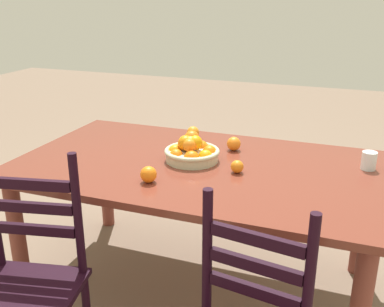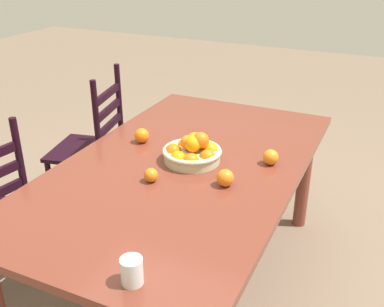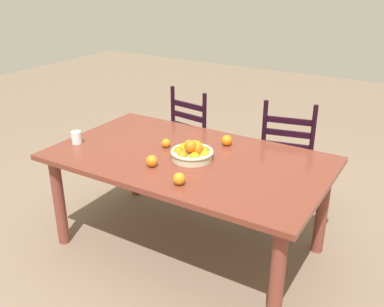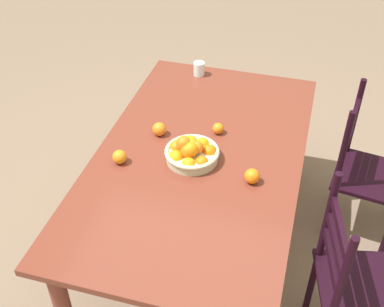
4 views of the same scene
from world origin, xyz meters
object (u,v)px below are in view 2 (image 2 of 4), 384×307
Objects in this scene: chair_near_window at (92,149)px; dining_table at (183,180)px; orange_loose_0 at (271,157)px; drinking_glass at (132,271)px; fruit_bowl at (193,151)px; orange_loose_3 at (151,175)px; orange_loose_1 at (225,178)px; orange_loose_2 at (142,136)px.

dining_table is at bearing 52.14° from chair_near_window.
orange_loose_0 is 0.82× the size of drinking_glass.
fruit_bowl is 0.28m from orange_loose_3.
chair_near_window is 12.90× the size of orange_loose_1.
fruit_bowl reaches higher than orange_loose_0.
orange_loose_3 is 0.66m from drinking_glass.
fruit_bowl is at bearing 12.46° from drinking_glass.
orange_loose_3 is (-0.64, -0.82, 0.30)m from chair_near_window.
chair_near_window is 1.29m from orange_loose_1.
orange_loose_3 is at bearing 163.20° from fruit_bowl.
orange_loose_1 is at bearing -125.16° from fruit_bowl.
dining_table is 1.89× the size of chair_near_window.
fruit_bowl is at bearing 54.84° from orange_loose_1.
fruit_bowl is 3.73× the size of orange_loose_2.
orange_loose_3 is (-0.22, 0.05, 0.12)m from dining_table.
orange_loose_0 is (-0.25, -1.25, 0.30)m from chair_near_window.
orange_loose_1 is 0.84× the size of drinking_glass.
orange_loose_2 is 0.85× the size of drinking_glass.
fruit_bowl is 0.35m from orange_loose_2.
orange_loose_2 is (0.25, 0.57, 0.00)m from orange_loose_1.
orange_loose_1 is at bearing -113.79° from orange_loose_2.
fruit_bowl is (-0.37, -0.90, 0.32)m from chair_near_window.
orange_loose_1 is 0.99× the size of orange_loose_2.
orange_loose_2 is (-0.04, 0.69, 0.00)m from orange_loose_0.
fruit_bowl is (0.05, -0.03, 0.15)m from dining_table.
orange_loose_1 is 0.33m from orange_loose_3.
dining_table is 0.26m from orange_loose_3.
drinking_glass is (-1.24, -1.09, 0.31)m from chair_near_window.
fruit_bowl reaches higher than dining_table.
orange_loose_2 reaches higher than orange_loose_3.
fruit_bowl is at bearing -30.77° from dining_table.
drinking_glass is (-0.71, 0.04, 0.01)m from orange_loose_1.
drinking_glass is (-0.60, -0.27, 0.01)m from orange_loose_3.
chair_near_window is at bearing 41.28° from drinking_glass.
orange_loose_3 is 0.70× the size of drinking_glass.
orange_loose_1 reaches higher than dining_table.
orange_loose_0 is at bearing 66.77° from chair_near_window.
orange_loose_1 is at bearing 157.06° from orange_loose_0.
orange_loose_2 is 1.10m from drinking_glass.
drinking_glass is at bearing 170.72° from orange_loose_0.
chair_near_window is at bearing 78.88° from orange_loose_0.
chair_near_window is 1.68m from drinking_glass.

